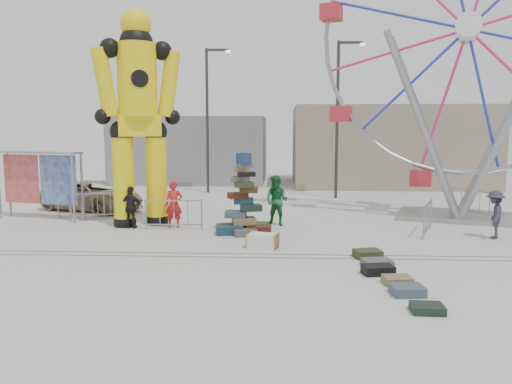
{
  "coord_description": "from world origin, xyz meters",
  "views": [
    {
      "loc": [
        0.13,
        -12.98,
        3.56
      ],
      "look_at": [
        -0.62,
        2.03,
        1.67
      ],
      "focal_mm": 35.0,
      "sensor_mm": 36.0,
      "label": 1
    }
  ],
  "objects_px": {
    "crash_test_dummy": "(138,110)",
    "pedestrian_red": "(174,205)",
    "pedestrian_grey": "(495,215)",
    "barricade_wheel_front": "(428,218)",
    "lamp_post_left": "(209,113)",
    "barricade_dummy_c": "(174,214)",
    "ferris_wheel": "(467,55)",
    "barricade_dummy_b": "(98,206)",
    "pedestrian_black": "(131,207)",
    "banner_scaffold": "(39,169)",
    "barricade_dummy_a": "(81,204)",
    "barricade_wheel_back": "(470,202)",
    "suitcase_tower": "(244,210)",
    "pedestrian_green": "(277,200)",
    "lamp_post_right": "(339,111)",
    "parked_suv": "(92,196)",
    "steamer_trunk": "(263,241)"
  },
  "relations": [
    {
      "from": "banner_scaffold",
      "to": "barricade_dummy_a",
      "type": "height_order",
      "value": "banner_scaffold"
    },
    {
      "from": "barricade_dummy_a",
      "to": "banner_scaffold",
      "type": "bearing_deg",
      "value": -158.47
    },
    {
      "from": "pedestrian_grey",
      "to": "barricade_wheel_front",
      "type": "bearing_deg",
      "value": -87.34
    },
    {
      "from": "suitcase_tower",
      "to": "ferris_wheel",
      "type": "distance_m",
      "value": 10.62
    },
    {
      "from": "lamp_post_right",
      "to": "ferris_wheel",
      "type": "bearing_deg",
      "value": -54.44
    },
    {
      "from": "crash_test_dummy",
      "to": "pedestrian_red",
      "type": "xyz_separation_m",
      "value": [
        1.32,
        -0.37,
        -3.4
      ]
    },
    {
      "from": "lamp_post_left",
      "to": "ferris_wheel",
      "type": "height_order",
      "value": "ferris_wheel"
    },
    {
      "from": "parked_suv",
      "to": "pedestrian_black",
      "type": "bearing_deg",
      "value": -120.21
    },
    {
      "from": "barricade_dummy_c",
      "to": "barricade_wheel_front",
      "type": "xyz_separation_m",
      "value": [
        8.84,
        -0.31,
        0.0
      ]
    },
    {
      "from": "suitcase_tower",
      "to": "barricade_wheel_back",
      "type": "xyz_separation_m",
      "value": [
        9.17,
        3.95,
        -0.23
      ]
    },
    {
      "from": "ferris_wheel",
      "to": "pedestrian_green",
      "type": "bearing_deg",
      "value": -148.22
    },
    {
      "from": "barricade_dummy_a",
      "to": "barricade_wheel_front",
      "type": "height_order",
      "value": "same"
    },
    {
      "from": "pedestrian_grey",
      "to": "parked_suv",
      "type": "distance_m",
      "value": 16.1
    },
    {
      "from": "crash_test_dummy",
      "to": "ferris_wheel",
      "type": "bearing_deg",
      "value": -13.38
    },
    {
      "from": "barricade_dummy_c",
      "to": "banner_scaffold",
      "type": "bearing_deg",
      "value": 161.35
    },
    {
      "from": "pedestrian_black",
      "to": "suitcase_tower",
      "type": "bearing_deg",
      "value": -178.16
    },
    {
      "from": "steamer_trunk",
      "to": "suitcase_tower",
      "type": "bearing_deg",
      "value": 122.27
    },
    {
      "from": "barricade_wheel_front",
      "to": "pedestrian_red",
      "type": "xyz_separation_m",
      "value": [
        -8.91,
        0.67,
        0.3
      ]
    },
    {
      "from": "pedestrian_green",
      "to": "pedestrian_black",
      "type": "bearing_deg",
      "value": -145.6
    },
    {
      "from": "suitcase_tower",
      "to": "barricade_dummy_b",
      "type": "height_order",
      "value": "suitcase_tower"
    },
    {
      "from": "lamp_post_left",
      "to": "steamer_trunk",
      "type": "distance_m",
      "value": 14.3
    },
    {
      "from": "pedestrian_grey",
      "to": "parked_suv",
      "type": "xyz_separation_m",
      "value": [
        -15.31,
        4.98,
        -0.15
      ]
    },
    {
      "from": "parked_suv",
      "to": "barricade_wheel_front",
      "type": "bearing_deg",
      "value": -85.22
    },
    {
      "from": "pedestrian_black",
      "to": "barricade_dummy_c",
      "type": "bearing_deg",
      "value": -176.72
    },
    {
      "from": "crash_test_dummy",
      "to": "barricade_wheel_back",
      "type": "distance_m",
      "value": 13.89
    },
    {
      "from": "barricade_wheel_front",
      "to": "lamp_post_right",
      "type": "bearing_deg",
      "value": 35.59
    },
    {
      "from": "lamp_post_left",
      "to": "barricade_dummy_c",
      "type": "height_order",
      "value": "lamp_post_left"
    },
    {
      "from": "pedestrian_black",
      "to": "pedestrian_grey",
      "type": "height_order",
      "value": "pedestrian_grey"
    },
    {
      "from": "pedestrian_black",
      "to": "barricade_dummy_b",
      "type": "bearing_deg",
      "value": -33.37
    },
    {
      "from": "lamp_post_left",
      "to": "pedestrian_grey",
      "type": "bearing_deg",
      "value": -46.27
    },
    {
      "from": "crash_test_dummy",
      "to": "barricade_wheel_back",
      "type": "relative_size",
      "value": 4.03
    },
    {
      "from": "barricade_dummy_b",
      "to": "barricade_wheel_front",
      "type": "relative_size",
      "value": 1.0
    },
    {
      "from": "ferris_wheel",
      "to": "parked_suv",
      "type": "relative_size",
      "value": 2.8
    },
    {
      "from": "banner_scaffold",
      "to": "pedestrian_black",
      "type": "height_order",
      "value": "banner_scaffold"
    },
    {
      "from": "suitcase_tower",
      "to": "pedestrian_red",
      "type": "relative_size",
      "value": 1.63
    },
    {
      "from": "banner_scaffold",
      "to": "barricade_dummy_b",
      "type": "xyz_separation_m",
      "value": [
        2.25,
        0.13,
        -1.48
      ]
    },
    {
      "from": "barricade_wheel_back",
      "to": "pedestrian_black",
      "type": "xyz_separation_m",
      "value": [
        -13.28,
        -3.41,
        0.21
      ]
    },
    {
      "from": "lamp_post_left",
      "to": "lamp_post_right",
      "type": "bearing_deg",
      "value": -15.95
    },
    {
      "from": "crash_test_dummy",
      "to": "lamp_post_left",
      "type": "bearing_deg",
      "value": 60.57
    },
    {
      "from": "crash_test_dummy",
      "to": "barricade_wheel_back",
      "type": "bearing_deg",
      "value": -10.45
    },
    {
      "from": "banner_scaffold",
      "to": "pedestrian_red",
      "type": "bearing_deg",
      "value": 0.6
    },
    {
      "from": "lamp_post_left",
      "to": "pedestrian_black",
      "type": "xyz_separation_m",
      "value": [
        -1.36,
        -10.44,
        -3.72
      ]
    },
    {
      "from": "barricade_wheel_back",
      "to": "pedestrian_grey",
      "type": "distance_m",
      "value": 4.6
    },
    {
      "from": "crash_test_dummy",
      "to": "pedestrian_green",
      "type": "height_order",
      "value": "crash_test_dummy"
    },
    {
      "from": "barricade_dummy_b",
      "to": "pedestrian_grey",
      "type": "xyz_separation_m",
      "value": [
        14.29,
        -2.85,
        0.25
      ]
    },
    {
      "from": "suitcase_tower",
      "to": "barricade_wheel_front",
      "type": "height_order",
      "value": "suitcase_tower"
    },
    {
      "from": "ferris_wheel",
      "to": "barricade_dummy_b",
      "type": "relative_size",
      "value": 6.53
    },
    {
      "from": "barricade_dummy_a",
      "to": "pedestrian_black",
      "type": "bearing_deg",
      "value": -29.47
    },
    {
      "from": "lamp_post_right",
      "to": "barricade_wheel_back",
      "type": "xyz_separation_m",
      "value": [
        4.92,
        -5.03,
        -3.93
      ]
    },
    {
      "from": "pedestrian_red",
      "to": "parked_suv",
      "type": "bearing_deg",
      "value": 129.88
    }
  ]
}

